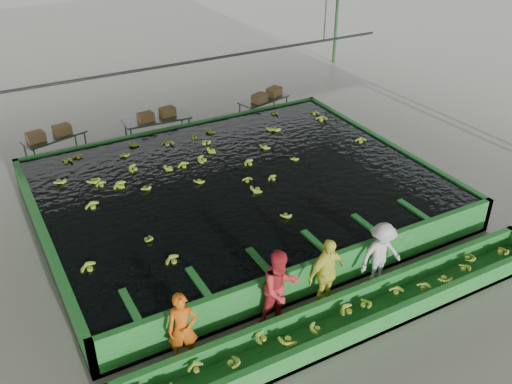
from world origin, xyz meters
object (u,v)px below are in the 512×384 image
packing_table_right (264,110)px  box_stack_mid (157,118)px  packing_table_mid (158,132)px  worker_c (326,273)px  worker_d (381,255)px  packing_table_left (56,148)px  flotation_tank (238,193)px  worker_b (280,289)px  sorting_trough (355,315)px  box_stack_right (267,99)px  box_stack_left (50,138)px  worker_a (183,329)px

packing_table_right → box_stack_mid: box_stack_mid is taller
packing_table_mid → worker_c: bearing=-88.0°
worker_d → packing_table_mid: 9.18m
worker_c → packing_table_left: worker_c is taller
flotation_tank → worker_c: worker_c is taller
flotation_tank → packing_table_mid: size_ratio=4.73×
worker_b → packing_table_right: (4.78, 9.11, -0.45)m
worker_c → box_stack_mid: size_ratio=1.32×
sorting_trough → packing_table_mid: packing_table_mid is taller
packing_table_mid → box_stack_right: size_ratio=1.57×
box_stack_mid → box_stack_left: bearing=172.7°
worker_b → box_stack_mid: worker_b is taller
worker_d → box_stack_left: worker_d is taller
worker_d → packing_table_right: (2.25, 9.11, -0.36)m
box_stack_left → worker_c: bearing=-69.1°
flotation_tank → box_stack_right: 5.96m
worker_c → packing_table_right: bearing=58.9°
packing_table_left → box_stack_left: (-0.13, -0.07, 0.42)m
sorting_trough → worker_c: 1.00m
packing_table_right → box_stack_right: (0.09, -0.07, 0.42)m
box_stack_mid → box_stack_right: box_stack_mid is taller
sorting_trough → box_stack_right: bearing=69.9°
worker_a → box_stack_mid: (2.85, 8.97, 0.20)m
packing_table_right → box_stack_right: bearing=-38.3°
sorting_trough → packing_table_mid: bearing=92.9°
worker_c → box_stack_left: 10.05m
flotation_tank → packing_table_mid: (-0.49, 4.71, 0.03)m
worker_b → box_stack_right: bearing=59.7°
box_stack_left → packing_table_left: bearing=27.2°
packing_table_left → packing_table_right: bearing=-2.8°
sorting_trough → worker_a: bearing=166.5°
worker_a → worker_b: 2.06m
packing_table_mid → packing_table_right: 3.99m
box_stack_left → box_stack_mid: 3.30m
box_stack_left → box_stack_mid: box_stack_mid is taller
packing_table_left → box_stack_left: box_stack_left is taller
packing_table_left → box_stack_mid: size_ratio=1.49×
worker_c → packing_table_mid: size_ratio=0.77×
worker_d → box_stack_right: (2.35, 9.04, 0.07)m
flotation_tank → box_stack_left: size_ratio=7.52×
worker_b → worker_c: 1.10m
worker_c → packing_table_left: 10.07m
sorting_trough → box_stack_mid: 9.81m
worker_c → box_stack_right: (3.77, 9.04, 0.03)m
worker_a → box_stack_left: worker_a is taller
worker_d → worker_b: bearing=-176.3°
packing_table_mid → box_stack_right: (4.09, 0.03, 0.36)m
sorting_trough → packing_table_right: (3.50, 9.91, 0.17)m
worker_c → packing_table_mid: worker_c is taller
worker_c → worker_d: (1.42, 0.00, -0.04)m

